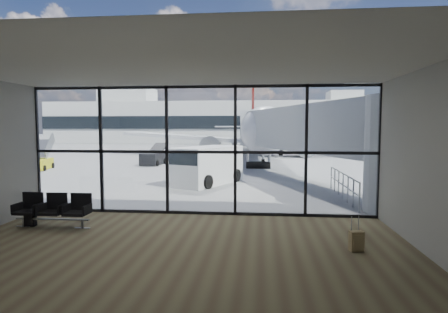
% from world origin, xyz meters
% --- Properties ---
extents(ground, '(220.00, 220.00, 0.00)m').
position_xyz_m(ground, '(0.00, 40.00, 0.00)').
color(ground, slate).
rests_on(ground, ground).
extents(lounge_shell, '(12.02, 8.01, 4.51)m').
position_xyz_m(lounge_shell, '(0.00, -4.80, 2.65)').
color(lounge_shell, brown).
rests_on(lounge_shell, ground).
extents(glass_curtain_wall, '(12.10, 0.12, 4.50)m').
position_xyz_m(glass_curtain_wall, '(0.00, 0.00, 2.25)').
color(glass_curtain_wall, white).
rests_on(glass_curtain_wall, ground).
extents(jet_bridge, '(8.00, 16.50, 4.33)m').
position_xyz_m(jet_bridge, '(4.90, 7.07, 2.76)').
color(jet_bridge, '#9DA0A3').
rests_on(jet_bridge, ground).
extents(apron_railing, '(0.06, 5.46, 1.11)m').
position_xyz_m(apron_railing, '(5.60, 3.50, 0.72)').
color(apron_railing, gray).
rests_on(apron_railing, ground).
extents(far_terminal, '(80.00, 12.20, 11.00)m').
position_xyz_m(far_terminal, '(-0.59, 61.97, 4.21)').
color(far_terminal, beige).
rests_on(far_terminal, ground).
extents(tree_0, '(4.95, 4.95, 7.12)m').
position_xyz_m(tree_0, '(-45.00, 72.00, 4.63)').
color(tree_0, '#382619').
rests_on(tree_0, ground).
extents(tree_1, '(5.61, 5.61, 8.07)m').
position_xyz_m(tree_1, '(-39.00, 72.00, 5.25)').
color(tree_1, '#382619').
rests_on(tree_1, ground).
extents(tree_2, '(6.27, 6.27, 9.03)m').
position_xyz_m(tree_2, '(-33.00, 72.00, 5.88)').
color(tree_2, '#382619').
rests_on(tree_2, ground).
extents(tree_3, '(4.95, 4.95, 7.12)m').
position_xyz_m(tree_3, '(-27.00, 72.00, 4.63)').
color(tree_3, '#382619').
rests_on(tree_3, ground).
extents(tree_4, '(5.61, 5.61, 8.07)m').
position_xyz_m(tree_4, '(-21.00, 72.00, 5.25)').
color(tree_4, '#382619').
rests_on(tree_4, ground).
extents(tree_5, '(6.27, 6.27, 9.03)m').
position_xyz_m(tree_5, '(-15.00, 72.00, 5.88)').
color(tree_5, '#382619').
rests_on(tree_5, ground).
extents(seating_row, '(2.32, 0.64, 1.03)m').
position_xyz_m(seating_row, '(-4.24, -2.05, 0.57)').
color(seating_row, gray).
rests_on(seating_row, ground).
extents(backpack, '(0.34, 0.32, 0.47)m').
position_xyz_m(backpack, '(-5.00, -2.11, 0.23)').
color(backpack, black).
rests_on(backpack, ground).
extents(suitcase, '(0.37, 0.30, 0.90)m').
position_xyz_m(suitcase, '(4.43, -3.56, 0.27)').
color(suitcase, olive).
rests_on(suitcase, ground).
extents(airliner, '(30.31, 35.12, 9.04)m').
position_xyz_m(airliner, '(1.58, 29.05, 2.76)').
color(airliner, silver).
rests_on(airliner, ground).
extents(service_van, '(3.74, 5.03, 2.01)m').
position_xyz_m(service_van, '(-0.90, 7.11, 1.03)').
color(service_van, silver).
rests_on(service_van, ground).
extents(belt_loader, '(1.65, 3.80, 1.72)m').
position_xyz_m(belt_loader, '(-6.68, 17.02, 0.58)').
color(belt_loader, black).
rests_on(belt_loader, ground).
extents(mobile_stairs, '(2.13, 3.30, 2.15)m').
position_xyz_m(mobile_stairs, '(-14.02, 12.73, 0.52)').
color(mobile_stairs, gold).
rests_on(mobile_stairs, ground).
extents(traffic_cone_a, '(0.48, 0.48, 0.69)m').
position_xyz_m(traffic_cone_a, '(-2.72, 14.71, 0.33)').
color(traffic_cone_a, '#D55B0B').
rests_on(traffic_cone_a, ground).
extents(traffic_cone_b, '(0.45, 0.45, 0.64)m').
position_xyz_m(traffic_cone_b, '(-0.35, 9.00, 0.30)').
color(traffic_cone_b, red).
rests_on(traffic_cone_b, ground).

